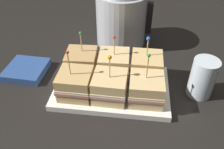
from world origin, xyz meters
TOP-DOWN VIEW (x-y plane):
  - ground_plane at (0.00, 0.00)m, footprint 6.00×6.00m
  - serving_platter at (0.00, 0.00)m, footprint 0.34×0.22m
  - sandwich_front_left at (-0.10, -0.05)m, footprint 0.10×0.10m
  - sandwich_front_center at (-0.00, -0.05)m, footprint 0.10×0.10m
  - sandwich_front_right at (0.10, -0.05)m, footprint 0.10×0.10m
  - sandwich_back_left at (-0.10, 0.05)m, footprint 0.10×0.10m
  - sandwich_back_center at (0.00, 0.05)m, footprint 0.10×0.10m
  - sandwich_back_right at (0.10, 0.05)m, footprint 0.10×0.10m
  - kettle_steel at (-0.00, 0.29)m, footprint 0.21×0.19m
  - drinking_glass at (0.26, 0.01)m, footprint 0.07×0.07m
  - napkin_stack at (-0.29, 0.05)m, footprint 0.13×0.13m

SIDE VIEW (x-z plane):
  - ground_plane at x=0.00m, z-range 0.00..0.00m
  - serving_platter at x=0.00m, z-range 0.00..0.02m
  - napkin_stack at x=-0.29m, z-range 0.00..0.02m
  - sandwich_front_left at x=-0.10m, z-range -0.02..0.13m
  - sandwich_front_right at x=0.10m, z-range -0.02..0.13m
  - sandwich_front_center at x=0.00m, z-range -0.02..0.13m
  - sandwich_back_center at x=0.00m, z-range -0.01..0.13m
  - sandwich_back_left at x=-0.10m, z-range -0.01..0.13m
  - sandwich_back_right at x=0.10m, z-range -0.01..0.13m
  - drinking_glass at x=0.26m, z-range 0.00..0.12m
  - kettle_steel at x=0.00m, z-range -0.01..0.21m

